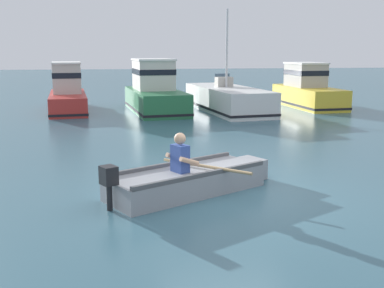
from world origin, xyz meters
TOP-DOWN VIEW (x-y plane):
  - ground_plane at (0.00, 0.00)m, footprint 120.00×120.00m
  - rowboat_with_person at (-0.73, 0.21)m, footprint 3.45×2.48m
  - moored_boat_red at (-4.44, 13.34)m, footprint 2.13×5.27m
  - moored_boat_green at (-0.56, 12.52)m, footprint 2.70×5.53m
  - moored_boat_white at (2.66, 12.19)m, footprint 3.01×6.62m
  - moored_boat_yellow at (6.84, 13.23)m, footprint 2.15×4.96m

SIDE VIEW (x-z plane):
  - ground_plane at x=0.00m, z-range 0.00..0.00m
  - rowboat_with_person at x=-0.73m, z-range -0.34..0.85m
  - moored_boat_white at x=2.66m, z-range -1.72..2.74m
  - moored_boat_yellow at x=6.84m, z-range -0.27..1.84m
  - moored_boat_red at x=-4.44m, z-range -0.29..1.88m
  - moored_boat_green at x=-0.56m, z-range -0.31..2.01m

